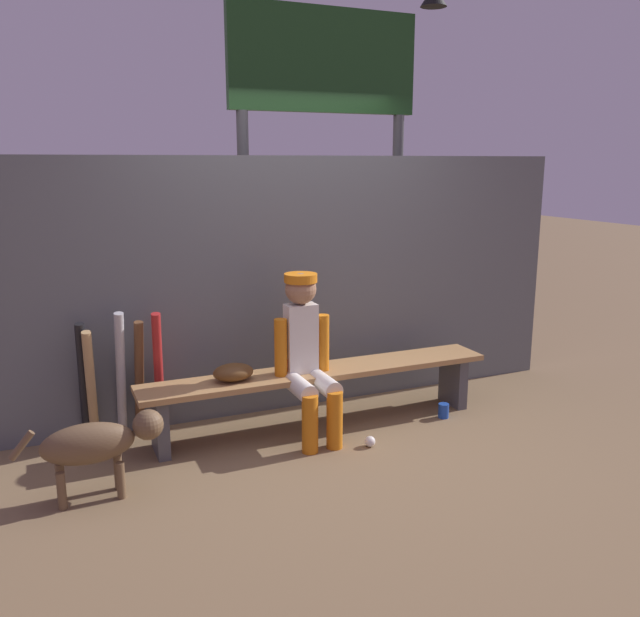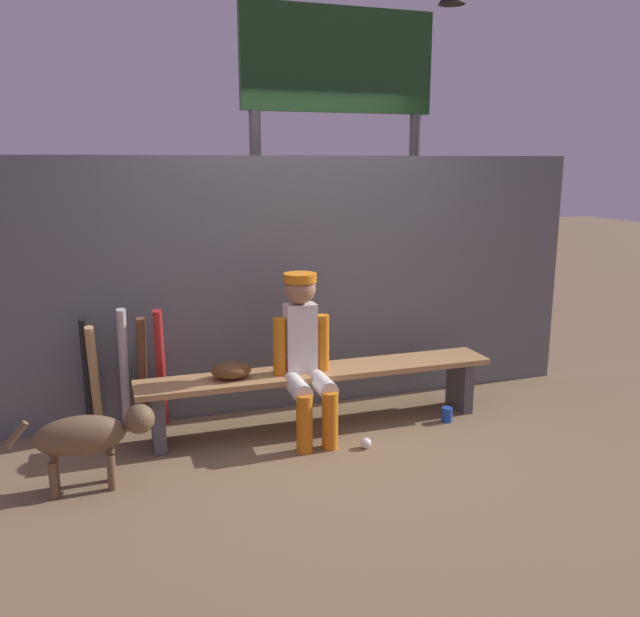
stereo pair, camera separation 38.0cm
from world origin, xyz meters
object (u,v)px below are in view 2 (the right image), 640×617
object	(u,v)px
bat_aluminum_black	(88,376)
dog	(90,435)
dugout_bench	(320,381)
scoreboard	(345,106)
bat_wood_tan	(95,380)
cup_on_ground	(447,415)
bat_wood_dark	(142,373)
cup_on_bench	(287,365)
baseball	(366,443)
player_seated	(305,350)
bat_aluminum_silver	(124,369)
bat_aluminum_red	(161,369)
baseball_glove	(231,370)

from	to	relation	value
bat_aluminum_black	dog	xyz separation A→B (m)	(0.01, -0.85, -0.10)
dugout_bench	scoreboard	size ratio (longest dim) A/B	0.76
bat_wood_tan	cup_on_ground	world-z (taller)	bat_wood_tan
bat_wood_dark	cup_on_bench	world-z (taller)	bat_wood_dark
bat_wood_dark	baseball	distance (m)	1.67
bat_wood_tan	player_seated	bearing A→B (deg)	-18.09
cup_on_bench	bat_aluminum_black	bearing A→B (deg)	164.46
bat_aluminum_black	baseball	xyz separation A→B (m)	(1.76, -0.85, -0.40)
bat_wood_tan	bat_aluminum_black	size ratio (longest dim) A/B	0.96
bat_wood_tan	bat_aluminum_black	world-z (taller)	bat_aluminum_black
dog	bat_aluminum_silver	bearing A→B (deg)	74.32
bat_aluminum_red	dog	size ratio (longest dim) A/B	1.08
bat_aluminum_red	scoreboard	world-z (taller)	scoreboard
bat_wood_dark	bat_aluminum_black	bearing A→B (deg)	177.22
dugout_bench	dog	size ratio (longest dim) A/B	3.10
bat_wood_tan	cup_on_bench	world-z (taller)	bat_wood_tan
baseball_glove	cup_on_bench	xyz separation A→B (m)	(0.40, 0.01, -0.01)
bat_aluminum_red	cup_on_bench	distance (m)	0.91
bat_aluminum_red	bat_aluminum_black	world-z (taller)	bat_aluminum_red
player_seated	bat_wood_tan	size ratio (longest dim) A/B	1.39
baseball	dog	world-z (taller)	dog
dugout_bench	bat_wood_tan	size ratio (longest dim) A/B	3.15
baseball_glove	baseball	size ratio (longest dim) A/B	3.78
baseball_glove	bat_wood_dark	bearing A→B (deg)	147.26
cup_on_ground	dog	distance (m)	2.54
baseball	bat_aluminum_red	bearing A→B (deg)	148.02
baseball_glove	scoreboard	bearing A→B (deg)	45.31
dugout_bench	player_seated	distance (m)	0.33
bat_wood_tan	cup_on_ground	bearing A→B (deg)	-12.83
bat_aluminum_black	dog	world-z (taller)	bat_aluminum_black
baseball_glove	bat_aluminum_red	world-z (taller)	bat_aluminum_red
bat_wood_tan	baseball_glove	bearing A→B (deg)	-21.13
player_seated	baseball_glove	world-z (taller)	player_seated
dugout_bench	bat_wood_tan	bearing A→B (deg)	167.30
bat_wood_tan	cup_on_ground	xyz separation A→B (m)	(2.48, -0.56, -0.36)
dugout_bench	cup_on_ground	size ratio (longest dim) A/B	23.76
bat_aluminum_silver	cup_on_ground	xyz separation A→B (m)	(2.28, -0.58, -0.41)
dugout_bench	scoreboard	xyz separation A→B (m)	(0.68, 1.34, 2.03)
dugout_bench	bat_wood_dark	world-z (taller)	bat_wood_dark
bat_aluminum_red	dog	world-z (taller)	bat_aluminum_red
bat_wood_dark	dog	bearing A→B (deg)	-113.20
bat_wood_dark	cup_on_ground	size ratio (longest dim) A/B	7.77
player_seated	baseball	world-z (taller)	player_seated
baseball	dugout_bench	bearing A→B (deg)	110.55
baseball_glove	dog	size ratio (longest dim) A/B	0.33
bat_wood_dark	scoreboard	bearing A→B (deg)	26.98
bat_aluminum_red	bat_wood_dark	size ratio (longest dim) A/B	1.07
dugout_bench	baseball	xyz separation A→B (m)	(0.17, -0.46, -0.31)
bat_aluminum_black	dugout_bench	bearing A→B (deg)	-13.73
bat_wood_dark	scoreboard	xyz separation A→B (m)	(1.90, 0.97, 1.95)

